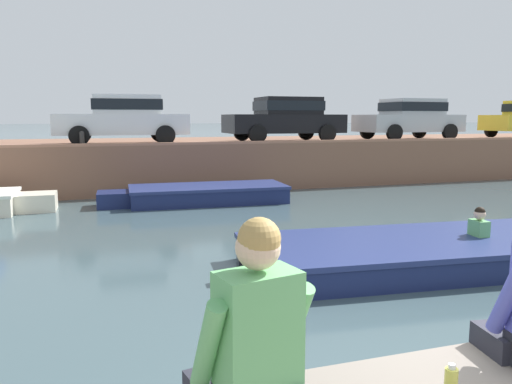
% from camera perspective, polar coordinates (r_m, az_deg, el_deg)
% --- Properties ---
extents(ground_plane, '(400.00, 400.00, 0.00)m').
position_cam_1_polar(ground_plane, '(9.51, -1.91, -6.00)').
color(ground_plane, '#3D5156').
extents(far_quay_wall, '(60.00, 6.00, 1.55)m').
position_cam_1_polar(far_quay_wall, '(18.57, -9.98, 3.41)').
color(far_quay_wall, brown).
rests_on(far_quay_wall, ground).
extents(far_wall_coping, '(60.00, 0.24, 0.08)m').
position_cam_1_polar(far_wall_coping, '(15.68, -8.60, 5.50)').
color(far_wall_coping, '#9F6C52').
rests_on(far_wall_coping, far_quay_wall).
extents(boat_moored_central_navy, '(5.24, 1.95, 0.49)m').
position_cam_1_polar(boat_moored_central_navy, '(14.13, -6.31, -0.26)').
color(boat_moored_central_navy, navy).
rests_on(boat_moored_central_navy, ground).
extents(motorboat_passing, '(7.34, 2.78, 0.94)m').
position_cam_1_polar(motorboat_passing, '(8.74, 20.78, -6.33)').
color(motorboat_passing, navy).
rests_on(motorboat_passing, ground).
extents(car_left_inner_white, '(4.14, 2.08, 1.54)m').
position_cam_1_polar(car_left_inner_white, '(16.67, -14.88, 8.27)').
color(car_left_inner_white, white).
rests_on(car_left_inner_white, far_quay_wall).
extents(car_centre_black, '(4.11, 2.01, 1.54)m').
position_cam_1_polar(car_centre_black, '(17.85, 3.37, 8.53)').
color(car_centre_black, black).
rests_on(car_centre_black, far_quay_wall).
extents(car_right_inner_silver, '(4.01, 2.07, 1.54)m').
position_cam_1_polar(car_right_inner_silver, '(20.28, 17.16, 8.16)').
color(car_right_inner_silver, '#B7BABC').
rests_on(car_right_inner_silver, far_quay_wall).
extents(mooring_bollard_mid, '(0.15, 0.15, 0.44)m').
position_cam_1_polar(mooring_bollard_mid, '(15.60, -19.27, 5.85)').
color(mooring_bollard_mid, '#2D2B28').
rests_on(mooring_bollard_mid, far_quay_wall).
extents(person_seated_left, '(0.58, 0.59, 0.97)m').
position_cam_1_polar(person_seated_left, '(2.37, -0.34, -16.92)').
color(person_seated_left, '#282833').
rests_on(person_seated_left, near_quay).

